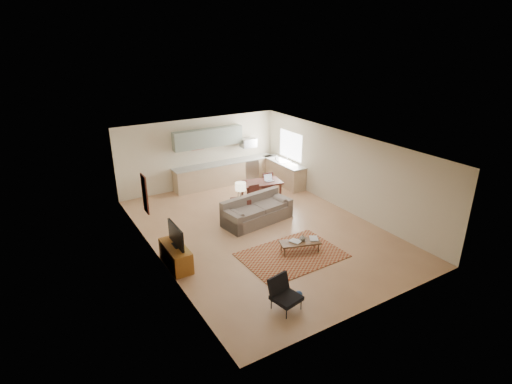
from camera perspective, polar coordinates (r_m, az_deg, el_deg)
room at (r=11.88m, az=0.75°, el=0.44°), size 9.00×9.00×9.00m
kitchen_counter_back at (r=16.03m, az=-4.44°, el=2.72°), size 4.26×0.64×0.92m
kitchen_counter_right at (r=16.06m, az=3.96°, el=2.77°), size 0.64×2.26×0.92m
kitchen_range at (r=16.53m, az=-1.04°, el=3.34°), size 0.62×0.62×0.90m
kitchen_microwave at (r=16.23m, az=-1.10°, el=7.04°), size 0.62×0.40×0.35m
upper_cabinets at (r=15.49m, az=-6.85°, el=7.70°), size 2.80×0.34×0.70m
window_right at (r=15.91m, az=4.95°, el=6.66°), size 0.02×1.40×1.05m
wall_art_left at (r=11.40m, az=-15.56°, el=-0.27°), size 0.06×0.42×1.10m
triptych at (r=15.51m, az=-8.38°, el=6.88°), size 1.70×0.04×0.50m
rug at (r=11.11m, az=5.14°, el=-8.97°), size 2.74×1.93×0.02m
sofa at (r=12.76m, az=0.19°, el=-2.57°), size 2.51×1.36×0.83m
coffee_table at (r=11.20m, az=6.28°, el=-7.80°), size 1.20×0.76×0.34m
book_a at (r=11.01m, az=5.30°, el=-7.25°), size 0.43×0.46×0.03m
book_b at (r=11.29m, az=7.66°, el=-6.60°), size 0.50×0.51×0.02m
vase at (r=11.14m, az=6.69°, el=-6.49°), size 0.25×0.25×0.18m
armchair at (r=8.98m, az=4.38°, el=-14.47°), size 0.76×0.76×0.74m
tv_credenza at (r=10.69m, az=-11.39°, el=-8.93°), size 0.48×1.26×0.58m
tv at (r=10.42m, az=-11.37°, el=-6.11°), size 0.10×0.97×0.58m
console_table at (r=12.99m, az=-2.18°, el=-2.41°), size 0.70×0.57×0.71m
table_lamp at (r=12.74m, az=-2.22°, el=0.21°), size 0.42×0.42×0.57m
dining_table at (r=14.41m, az=0.75°, el=0.13°), size 1.55×1.06×0.72m
dining_chair_near at (r=13.71m, az=0.03°, el=-0.79°), size 0.42×0.44×0.82m
dining_chair_far at (r=15.07m, az=1.41°, el=1.43°), size 0.48×0.50×0.88m
laptop at (r=14.31m, az=1.93°, el=2.00°), size 0.32×0.25×0.23m
soap_bottle at (r=16.12m, az=2.98°, el=4.94°), size 0.12×0.12×0.19m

